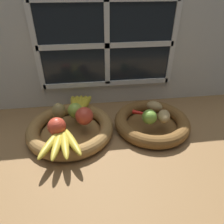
{
  "coord_description": "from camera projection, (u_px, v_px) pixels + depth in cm",
  "views": [
    {
      "loc": [
        -10.22,
        -66.95,
        55.61
      ],
      "look_at": [
        -0.84,
        3.7,
        9.61
      ],
      "focal_mm": 32.29,
      "sensor_mm": 36.0,
      "label": 1
    }
  ],
  "objects": [
    {
      "name": "banana_bunch_back",
      "position": [
        79.0,
        105.0,
        0.94
      ],
      "size": [
        12.23,
        18.28,
        3.29
      ],
      "color": "gold",
      "rests_on": "fruit_bowl_left"
    },
    {
      "name": "potato_small",
      "position": [
        164.0,
        116.0,
        0.85
      ],
      "size": [
        7.32,
        8.76,
        4.84
      ],
      "primitive_type": "ellipsoid",
      "rotation": [
        0.0,
        0.0,
        4.37
      ],
      "color": "tan",
      "rests_on": "fruit_bowl_right"
    },
    {
      "name": "chili_pepper",
      "position": [
        147.0,
        114.0,
        0.89
      ],
      "size": [
        12.48,
        7.49,
        1.92
      ],
      "primitive_type": "cone",
      "rotation": [
        0.0,
        1.57,
        -0.46
      ],
      "color": "red",
      "rests_on": "fruit_bowl_right"
    },
    {
      "name": "pear_brown",
      "position": [
        59.0,
        111.0,
        0.86
      ],
      "size": [
        6.37,
        6.56,
        7.27
      ],
      "primitive_type": "ellipsoid",
      "rotation": [
        0.0,
        0.0,
        0.16
      ],
      "color": "olive",
      "rests_on": "fruit_bowl_left"
    },
    {
      "name": "banana_bunch_front",
      "position": [
        61.0,
        141.0,
        0.73
      ],
      "size": [
        16.65,
        19.44,
        2.88
      ],
      "color": "gold",
      "rests_on": "fruit_bowl_left"
    },
    {
      "name": "back_wall",
      "position": [
        107.0,
        51.0,
        0.97
      ],
      "size": [
        140.0,
        4.6,
        55.0
      ],
      "color": "silver",
      "rests_on": "ground_plane"
    },
    {
      "name": "apple_green_back",
      "position": [
        75.0,
        110.0,
        0.87
      ],
      "size": [
        6.56,
        6.56,
        6.56
      ],
      "primitive_type": "sphere",
      "color": "#8CAD3D",
      "rests_on": "fruit_bowl_left"
    },
    {
      "name": "fruit_bowl_right",
      "position": [
        152.0,
        122.0,
        0.91
      ],
      "size": [
        33.51,
        33.51,
        5.61
      ],
      "color": "brown",
      "rests_on": "ground_plane"
    },
    {
      "name": "lime_near",
      "position": [
        149.0,
        117.0,
        0.83
      ],
      "size": [
        6.26,
        6.26,
        6.26
      ],
      "primitive_type": "sphere",
      "color": "#7AAD3D",
      "rests_on": "fruit_bowl_right"
    },
    {
      "name": "apple_red_right",
      "position": [
        84.0,
        116.0,
        0.83
      ],
      "size": [
        7.5,
        7.5,
        7.5
      ],
      "primitive_type": "sphere",
      "color": "#CC422D",
      "rests_on": "fruit_bowl_left"
    },
    {
      "name": "apple_red_front",
      "position": [
        57.0,
        126.0,
        0.77
      ],
      "size": [
        7.05,
        7.05,
        7.05
      ],
      "primitive_type": "sphere",
      "color": "#CC422D",
      "rests_on": "fruit_bowl_left"
    },
    {
      "name": "fruit_bowl_left",
      "position": [
        71.0,
        129.0,
        0.87
      ],
      "size": [
        36.86,
        36.86,
        5.61
      ],
      "color": "olive",
      "rests_on": "ground_plane"
    },
    {
      "name": "ground_plane",
      "position": [
        115.0,
        138.0,
        0.88
      ],
      "size": [
        140.0,
        90.0,
        3.0
      ],
      "primitive_type": "cube",
      "color": "olive"
    },
    {
      "name": "potato_back",
      "position": [
        154.0,
        106.0,
        0.92
      ],
      "size": [
        9.11,
        8.74,
        4.49
      ],
      "primitive_type": "ellipsoid",
      "rotation": [
        0.0,
        0.0,
        5.63
      ],
      "color": "#A38451",
      "rests_on": "fruit_bowl_right"
    }
  ]
}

